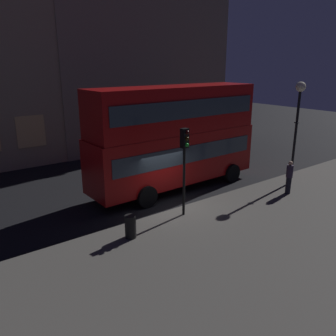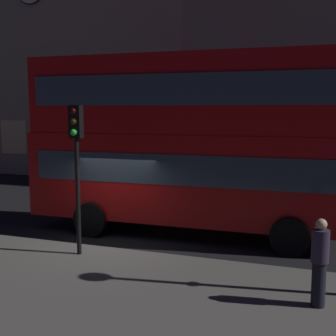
% 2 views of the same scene
% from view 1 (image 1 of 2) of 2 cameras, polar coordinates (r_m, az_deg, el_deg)
% --- Properties ---
extents(ground_plane, '(80.00, 80.00, 0.00)m').
position_cam_1_polar(ground_plane, '(16.87, 0.59, -6.53)').
color(ground_plane, black).
extents(sidewalk_slab, '(44.00, 8.98, 0.12)m').
position_cam_1_polar(sidewalk_slab, '(13.69, 13.45, -12.69)').
color(sidewalk_slab, '#4C4944').
rests_on(sidewalk_slab, ground).
extents(building_plain_facade, '(15.58, 8.60, 17.96)m').
position_cam_1_polar(building_plain_facade, '(31.87, -6.59, 20.94)').
color(building_plain_facade, gray).
rests_on(building_plain_facade, ground).
extents(double_decker_bus, '(10.04, 2.87, 5.62)m').
position_cam_1_polar(double_decker_bus, '(18.46, 1.18, 5.73)').
color(double_decker_bus, '#9E0C0C').
rests_on(double_decker_bus, ground).
extents(traffic_light_near_kerb, '(0.34, 0.37, 3.98)m').
position_cam_1_polar(traffic_light_near_kerb, '(14.85, 2.78, 2.35)').
color(traffic_light_near_kerb, black).
rests_on(traffic_light_near_kerb, sidewalk_slab).
extents(traffic_light_far_side, '(0.36, 0.39, 4.02)m').
position_cam_1_polar(traffic_light_far_side, '(27.23, 13.21, 8.44)').
color(traffic_light_far_side, black).
rests_on(traffic_light_far_side, ground).
extents(street_lamp, '(0.53, 0.53, 5.70)m').
position_cam_1_polar(street_lamp, '(20.09, 20.86, 9.22)').
color(street_lamp, black).
rests_on(street_lamp, sidewalk_slab).
extents(pedestrian, '(0.34, 0.34, 1.78)m').
position_cam_1_polar(pedestrian, '(19.04, 19.50, -1.40)').
color(pedestrian, black).
rests_on(pedestrian, sidewalk_slab).
extents(litter_bin, '(0.45, 0.45, 0.94)m').
position_cam_1_polar(litter_bin, '(13.74, -6.26, -9.66)').
color(litter_bin, black).
rests_on(litter_bin, sidewalk_slab).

